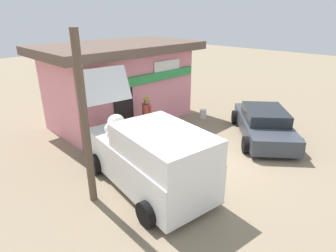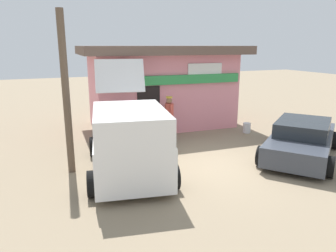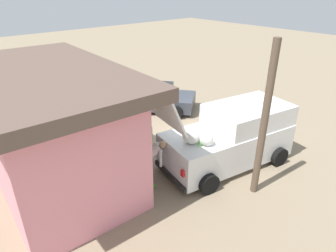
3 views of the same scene
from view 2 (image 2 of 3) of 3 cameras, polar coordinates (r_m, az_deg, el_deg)
ground_plane at (r=9.94m, az=9.32°, el=-6.80°), size 60.00×60.00×0.00m
storefront_bar at (r=14.26m, az=-1.18°, el=7.36°), size 7.09×4.39×3.51m
delivery_van at (r=8.98m, az=-7.16°, el=-2.42°), size 2.85×5.11×3.07m
parked_sedan at (r=11.20m, az=22.77°, el=-2.24°), size 4.40×3.97×1.21m
vendor_standing at (r=12.09m, az=0.20°, el=1.94°), size 0.37×0.57×1.68m
customer_bending at (r=11.72m, az=-6.22°, el=0.80°), size 0.72×0.75×1.34m
unloaded_banana_pile at (r=12.39m, az=-8.56°, el=-1.64°), size 0.77×0.84×0.40m
paint_bucket at (r=13.63m, az=13.90°, el=-0.32°), size 0.31×0.31×0.41m
utility_pole at (r=9.13m, az=-17.76°, el=5.35°), size 0.20×0.20×4.47m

